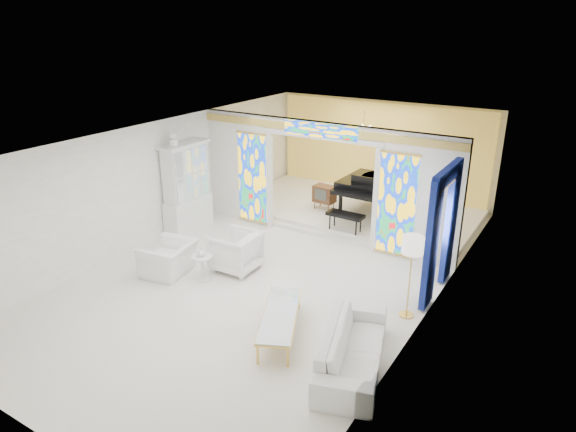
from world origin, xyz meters
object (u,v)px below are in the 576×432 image
Objects in this scene: china_cabinet at (187,188)px; sofa at (352,348)px; grand_piano at (379,185)px; armchair_left at (169,259)px; coffee_table at (280,315)px; armchair_right at (236,251)px; tv_console at (324,194)px.

china_cabinet is 1.14× the size of sofa.
china_cabinet is at bearing -137.25° from grand_piano.
armchair_left reaches higher than coffee_table.
grand_piano reaches higher than sofa.
china_cabinet is at bearing -117.54° from armchair_right.
armchair_right is at bearing 118.91° from armchair_left.
grand_piano reaches higher than coffee_table.
armchair_right is 1.41× the size of tv_console.
coffee_table is (4.69, -2.84, -0.77)m from china_cabinet.
sofa reaches higher than coffee_table.
sofa is at bearing 69.67° from armchair_left.
tv_console is (2.54, 2.90, -0.54)m from china_cabinet.
armchair_right is 0.41× the size of sofa.
armchair_left is 3.44m from coffee_table.
armchair_right is (1.15, 0.94, 0.09)m from armchair_left.
armchair_left is at bearing -58.25° from china_cabinet.
sofa is 1.49m from coffee_table.
sofa is at bearing 62.39° from armchair_right.
armchair_right is at bearing -85.68° from tv_console.
grand_piano is at bearing 96.68° from coffee_table.
armchair_right is 0.33× the size of grand_piano.
sofa is 0.80× the size of grand_piano.
armchair_right is 4.91m from grand_piano.
china_cabinet is 1.35× the size of coffee_table.
china_cabinet is 2.64m from armchair_left.
armchair_right reaches higher than tv_console.
coffee_table is at bearing 67.91° from armchair_left.
armchair_left is 0.37× the size of grand_piano.
tv_console reaches higher than sofa.
tv_console is (1.22, 5.03, 0.27)m from armchair_left.
armchair_right is 4.11m from sofa.
china_cabinet is at bearing -158.48° from armchair_left.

